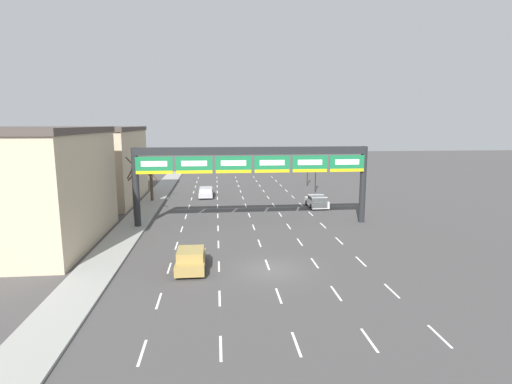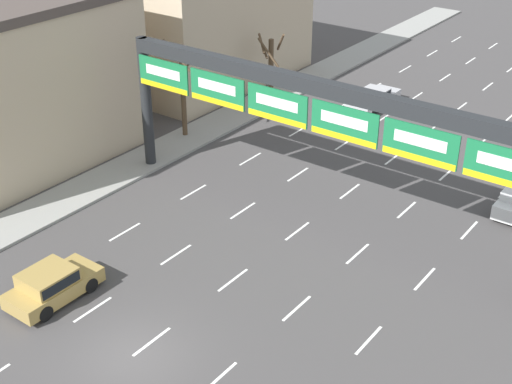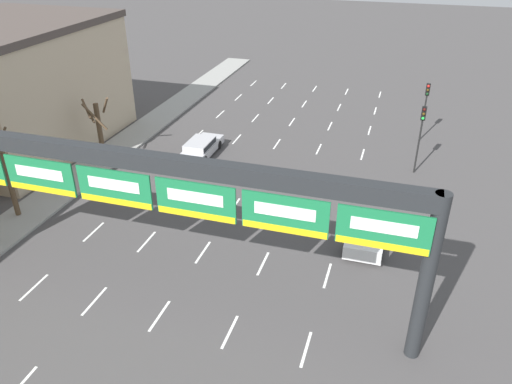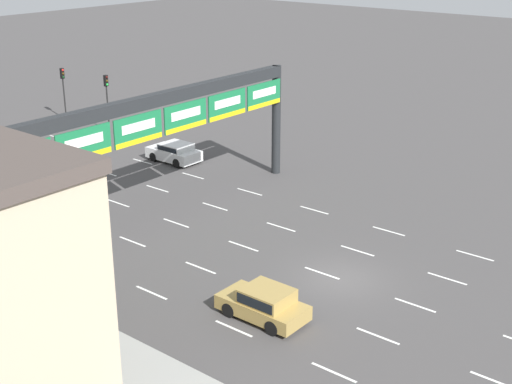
{
  "view_description": "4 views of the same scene",
  "coord_description": "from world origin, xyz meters",
  "px_view_note": "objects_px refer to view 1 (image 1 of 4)",
  "views": [
    {
      "loc": [
        -3.35,
        -24.8,
        9.52
      ],
      "look_at": [
        0.37,
        12.57,
        3.06
      ],
      "focal_mm": 28.0,
      "sensor_mm": 36.0,
      "label": 1
    },
    {
      "loc": [
        15.78,
        -13.59,
        17.94
      ],
      "look_at": [
        -1.92,
        10.24,
        1.85
      ],
      "focal_mm": 50.0,
      "sensor_mm": 36.0,
      "label": 2
    },
    {
      "loc": [
        8.98,
        -3.65,
        15.41
      ],
      "look_at": [
        2.45,
        17.53,
        3.21
      ],
      "focal_mm": 35.0,
      "sensor_mm": 36.0,
      "label": 3
    },
    {
      "loc": [
        -26.24,
        -16.1,
        15.77
      ],
      "look_at": [
        -0.65,
        4.6,
        3.57
      ],
      "focal_mm": 50.0,
      "sensor_mm": 36.0,
      "label": 4
    }
  ],
  "objects_px": {
    "car_silver": "(206,192)",
    "tree_bare_closest": "(134,188)",
    "car_white": "(317,201)",
    "car_gold": "(191,259)",
    "traffic_light_mid_block": "(316,169)",
    "tree_bare_second": "(151,181)",
    "traffic_light_near_gantry": "(308,165)",
    "sign_gantry": "(253,164)"
  },
  "relations": [
    {
      "from": "tree_bare_closest",
      "to": "tree_bare_second",
      "type": "relative_size",
      "value": 1.36
    },
    {
      "from": "car_gold",
      "to": "car_silver",
      "type": "bearing_deg",
      "value": 89.27
    },
    {
      "from": "sign_gantry",
      "to": "car_gold",
      "type": "height_order",
      "value": "sign_gantry"
    },
    {
      "from": "car_white",
      "to": "tree_bare_second",
      "type": "distance_m",
      "value": 20.21
    },
    {
      "from": "car_white",
      "to": "tree_bare_second",
      "type": "height_order",
      "value": "tree_bare_second"
    },
    {
      "from": "sign_gantry",
      "to": "tree_bare_second",
      "type": "height_order",
      "value": "sign_gantry"
    },
    {
      "from": "car_silver",
      "to": "traffic_light_near_gantry",
      "type": "distance_m",
      "value": 17.44
    },
    {
      "from": "car_gold",
      "to": "traffic_light_mid_block",
      "type": "relative_size",
      "value": 0.83
    },
    {
      "from": "traffic_light_near_gantry",
      "to": "traffic_light_mid_block",
      "type": "xyz_separation_m",
      "value": [
        -0.26,
        -6.09,
        0.13
      ]
    },
    {
      "from": "traffic_light_mid_block",
      "to": "car_white",
      "type": "bearing_deg",
      "value": -102.94
    },
    {
      "from": "car_gold",
      "to": "traffic_light_mid_block",
      "type": "height_order",
      "value": "traffic_light_mid_block"
    },
    {
      "from": "traffic_light_mid_block",
      "to": "tree_bare_closest",
      "type": "bearing_deg",
      "value": -149.71
    },
    {
      "from": "car_white",
      "to": "car_gold",
      "type": "distance_m",
      "value": 22.85
    },
    {
      "from": "sign_gantry",
      "to": "traffic_light_near_gantry",
      "type": "distance_m",
      "value": 25.55
    },
    {
      "from": "car_silver",
      "to": "tree_bare_closest",
      "type": "relative_size",
      "value": 0.78
    },
    {
      "from": "car_gold",
      "to": "tree_bare_second",
      "type": "height_order",
      "value": "tree_bare_second"
    },
    {
      "from": "sign_gantry",
      "to": "car_silver",
      "type": "bearing_deg",
      "value": 107.4
    },
    {
      "from": "traffic_light_mid_block",
      "to": "tree_bare_second",
      "type": "bearing_deg",
      "value": -168.38
    },
    {
      "from": "sign_gantry",
      "to": "tree_bare_closest",
      "type": "distance_m",
      "value": 12.75
    },
    {
      "from": "tree_bare_closest",
      "to": "car_silver",
      "type": "bearing_deg",
      "value": 58.0
    },
    {
      "from": "car_silver",
      "to": "tree_bare_closest",
      "type": "height_order",
      "value": "tree_bare_closest"
    },
    {
      "from": "traffic_light_near_gantry",
      "to": "tree_bare_closest",
      "type": "relative_size",
      "value": 0.73
    },
    {
      "from": "tree_bare_closest",
      "to": "car_white",
      "type": "bearing_deg",
      "value": 8.74
    },
    {
      "from": "car_gold",
      "to": "traffic_light_near_gantry",
      "type": "bearing_deg",
      "value": 65.58
    },
    {
      "from": "car_white",
      "to": "car_silver",
      "type": "xyz_separation_m",
      "value": [
        -12.85,
        8.09,
        -0.06
      ]
    },
    {
      "from": "sign_gantry",
      "to": "tree_bare_closest",
      "type": "bearing_deg",
      "value": 160.56
    },
    {
      "from": "car_gold",
      "to": "car_white",
      "type": "bearing_deg",
      "value": 54.75
    },
    {
      "from": "car_white",
      "to": "traffic_light_near_gantry",
      "type": "bearing_deg",
      "value": 81.02
    },
    {
      "from": "sign_gantry",
      "to": "tree_bare_closest",
      "type": "height_order",
      "value": "sign_gantry"
    },
    {
      "from": "car_white",
      "to": "traffic_light_near_gantry",
      "type": "xyz_separation_m",
      "value": [
        2.52,
        15.93,
        2.5
      ]
    },
    {
      "from": "car_white",
      "to": "tree_bare_second",
      "type": "relative_size",
      "value": 0.87
    },
    {
      "from": "car_white",
      "to": "traffic_light_mid_block",
      "type": "relative_size",
      "value": 0.83
    },
    {
      "from": "traffic_light_near_gantry",
      "to": "car_silver",
      "type": "bearing_deg",
      "value": -152.96
    },
    {
      "from": "car_silver",
      "to": "tree_bare_closest",
      "type": "bearing_deg",
      "value": -122.0
    },
    {
      "from": "car_silver",
      "to": "traffic_light_mid_block",
      "type": "height_order",
      "value": "traffic_light_mid_block"
    },
    {
      "from": "tree_bare_closest",
      "to": "traffic_light_near_gantry",
      "type": "bearing_deg",
      "value": 40.37
    },
    {
      "from": "car_white",
      "to": "sign_gantry",
      "type": "bearing_deg",
      "value": -138.28
    },
    {
      "from": "car_white",
      "to": "car_silver",
      "type": "distance_m",
      "value": 15.18
    },
    {
      "from": "car_gold",
      "to": "car_silver",
      "type": "height_order",
      "value": "car_gold"
    },
    {
      "from": "car_gold",
      "to": "traffic_light_near_gantry",
      "type": "distance_m",
      "value": 38.07
    },
    {
      "from": "sign_gantry",
      "to": "car_white",
      "type": "height_order",
      "value": "sign_gantry"
    },
    {
      "from": "sign_gantry",
      "to": "car_gold",
      "type": "distance_m",
      "value": 13.53
    }
  ]
}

